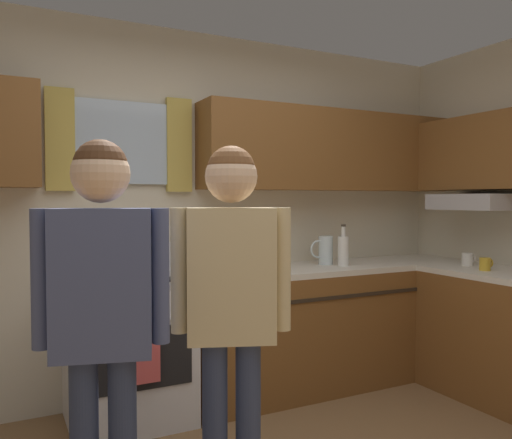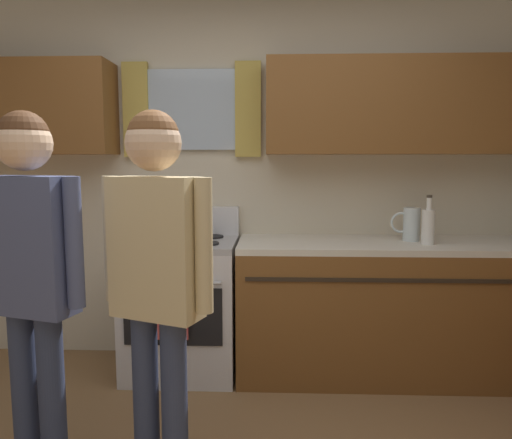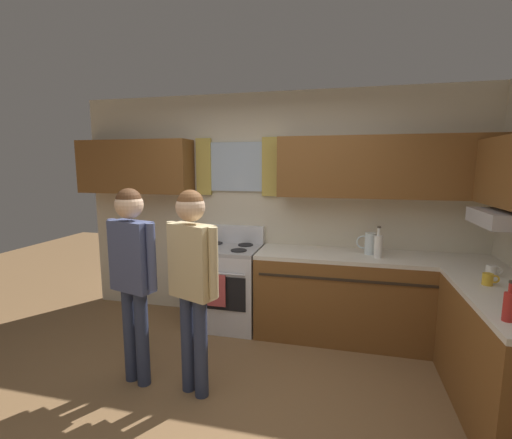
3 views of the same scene
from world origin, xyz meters
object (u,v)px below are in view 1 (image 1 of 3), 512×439
Objects in this scene: adult_in_plaid at (231,289)px; mug_ceramic_white at (468,259)px; stove_oven at (128,347)px; water_pitcher at (325,250)px; adult_left at (102,299)px; mug_mustard_yellow at (485,264)px; bottle_milk_white at (343,250)px.

mug_ceramic_white is at bearing 18.42° from adult_in_plaid.
water_pitcher reaches higher than stove_oven.
adult_left reaches higher than water_pitcher.
mug_ceramic_white is at bearing 66.26° from mug_mustard_yellow.
adult_in_plaid reaches higher than mug_mustard_yellow.
water_pitcher is 1.90m from adult_in_plaid.
adult_in_plaid reaches higher than stove_oven.
adult_in_plaid is at bearing -161.58° from mug_ceramic_white.
mug_ceramic_white is (2.44, -0.50, 0.48)m from stove_oven.
stove_oven is 1.41m from adult_left.
stove_oven is 2.50m from mug_mustard_yellow.
water_pitcher is 2.29m from adult_left.
adult_in_plaid is at bearing -83.40° from stove_oven.
mug_ceramic_white reaches higher than mug_mustard_yellow.
bottle_milk_white is 2.49× the size of mug_ceramic_white.
adult_left is at bearing 177.58° from adult_in_plaid.
adult_in_plaid reaches higher than water_pitcher.
water_pitcher is at bearing 135.99° from mug_mustard_yellow.
bottle_milk_white is 0.99m from mug_mustard_yellow.
water_pitcher is (-0.92, 0.54, 0.06)m from mug_ceramic_white.
mug_ceramic_white is 0.08× the size of adult_left.
adult_in_plaid reaches higher than bottle_milk_white.
mug_mustard_yellow is (0.74, -0.65, -0.07)m from bottle_milk_white.
mug_mustard_yellow is 0.27m from mug_ceramic_white.
stove_oven is 3.51× the size of bottle_milk_white.
mug_mustard_yellow is at bearing -44.01° from water_pitcher.
adult_left is at bearing -149.72° from bottle_milk_white.
stove_oven is at bearing 162.37° from mug_mustard_yellow.
mug_mustard_yellow is at bearing -41.31° from bottle_milk_white.
mug_ceramic_white is 0.57× the size of water_pitcher.
adult_in_plaid is at bearing -2.42° from adult_left.
water_pitcher is 0.14× the size of adult_left.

